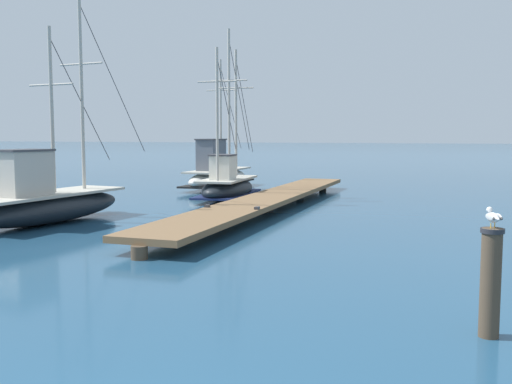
# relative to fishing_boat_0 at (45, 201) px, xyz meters

# --- Properties ---
(floating_dock) EXTENTS (2.38, 18.35, 0.53)m
(floating_dock) POSITION_rel_fishing_boat_0_xyz_m (5.07, 5.65, -0.31)
(floating_dock) COLOR brown
(floating_dock) RESTS_ON ground
(fishing_boat_0) EXTENTS (2.30, 7.92, 7.18)m
(fishing_boat_0) POSITION_rel_fishing_boat_0_xyz_m (0.00, 0.00, 0.00)
(fishing_boat_0) COLOR black
(fishing_boat_0) RESTS_ON ground
(fishing_boat_1) EXTENTS (2.19, 6.28, 6.88)m
(fishing_boat_1) POSITION_rel_fishing_boat_0_xyz_m (2.57, 7.69, -0.05)
(fishing_boat_1) COLOR black
(fishing_boat_1) RESTS_ON ground
(fishing_boat_3) EXTENTS (1.84, 6.20, 6.36)m
(fishing_boat_3) POSITION_rel_fishing_boat_0_xyz_m (0.01, 12.33, 0.03)
(fishing_boat_3) COLOR silver
(fishing_boat_3) RESTS_ON ground
(mooring_piling) EXTENTS (0.30, 0.30, 1.44)m
(mooring_piling) POSITION_rel_fishing_boat_0_xyz_m (12.23, -5.86, 0.08)
(mooring_piling) COLOR #4C3D2D
(mooring_piling) RESTS_ON ground
(perched_seagull) EXTENTS (0.23, 0.37, 0.27)m
(perched_seagull) POSITION_rel_fishing_boat_0_xyz_m (12.24, -5.86, 0.91)
(perched_seagull) COLOR gold
(perched_seagull) RESTS_ON mooring_piling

